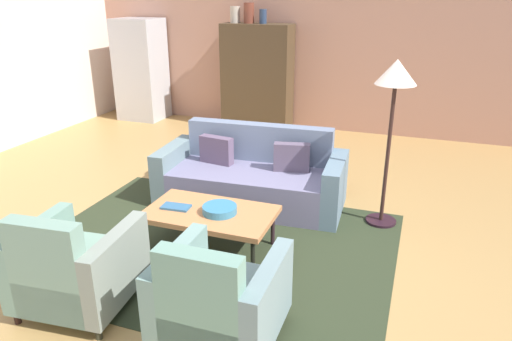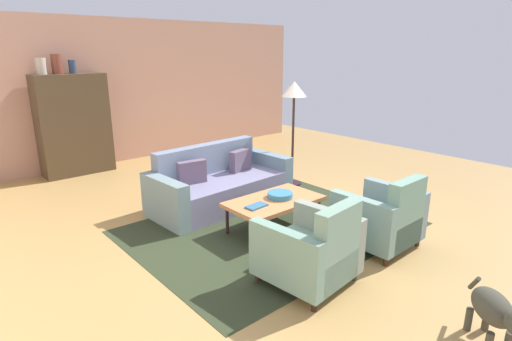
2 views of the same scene
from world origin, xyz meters
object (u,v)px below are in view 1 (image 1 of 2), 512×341
(armchair_right, at_px, (218,303))
(cabinet, at_px, (257,77))
(vase_round, at_px, (249,13))
(vase_small, at_px, (263,16))
(armchair_left, at_px, (74,270))
(couch, at_px, (253,178))
(vase_tall, at_px, (235,15))
(fruit_bowl, at_px, (220,209))
(refrigerator, at_px, (141,70))
(coffee_table, at_px, (210,215))
(book_stack, at_px, (176,207))
(floor_lamp, at_px, (395,88))

(armchair_right, xyz_separation_m, cabinet, (-1.62, 5.37, 0.56))
(vase_round, bearing_deg, vase_small, 0.00)
(armchair_left, xyz_separation_m, vase_round, (-0.58, 5.36, 1.62))
(couch, bearing_deg, vase_tall, -67.97)
(fruit_bowl, bearing_deg, refrigerator, 129.77)
(couch, xyz_separation_m, vase_round, (-1.17, 3.01, 1.68))
(fruit_bowl, bearing_deg, coffee_table, -180.00)
(refrigerator, bearing_deg, couch, -41.38)
(cabinet, xyz_separation_m, vase_tall, (-0.40, -0.00, 1.04))
(fruit_bowl, relative_size, vase_tall, 1.18)
(vase_tall, bearing_deg, vase_small, 0.00)
(book_stack, relative_size, vase_tall, 1.03)
(couch, bearing_deg, vase_round, -71.98)
(couch, height_order, book_stack, couch)
(vase_tall, xyz_separation_m, floor_lamp, (2.90, -3.07, -0.49))
(fruit_bowl, xyz_separation_m, cabinet, (-1.12, 4.20, 0.46))
(couch, distance_m, armchair_right, 2.43)
(coffee_table, height_order, armchair_right, armchair_right)
(coffee_table, distance_m, cabinet, 4.36)
(vase_round, xyz_separation_m, floor_lamp, (2.65, -3.07, -0.52))
(vase_tall, bearing_deg, floor_lamp, -46.65)
(coffee_table, bearing_deg, fruit_bowl, 0.00)
(armchair_right, distance_m, book_stack, 1.46)
(armchair_left, relative_size, book_stack, 3.16)
(vase_tall, xyz_separation_m, vase_small, (0.50, 0.00, -0.02))
(armchair_right, relative_size, refrigerator, 0.48)
(armchair_left, bearing_deg, refrigerator, 111.90)
(couch, xyz_separation_m, refrigerator, (-3.30, 2.91, 0.64))
(cabinet, height_order, vase_tall, vase_tall)
(book_stack, bearing_deg, vase_small, 97.95)
(fruit_bowl, distance_m, refrigerator, 5.35)
(coffee_table, distance_m, floor_lamp, 2.15)
(coffee_table, bearing_deg, armchair_left, -116.99)
(coffee_table, xyz_separation_m, armchair_right, (0.60, -1.17, -0.02))
(armchair_left, relative_size, vase_round, 2.65)
(book_stack, xyz_separation_m, vase_round, (-0.84, 4.24, 1.55))
(armchair_left, relative_size, armchair_right, 1.00)
(vase_round, distance_m, vase_small, 0.25)
(fruit_bowl, distance_m, book_stack, 0.44)
(armchair_left, distance_m, vase_round, 5.63)
(couch, distance_m, armchair_left, 2.43)
(armchair_left, height_order, floor_lamp, floor_lamp)
(armchair_left, height_order, vase_small, vase_small)
(vase_small, bearing_deg, fruit_bowl, -76.27)
(armchair_left, xyz_separation_m, vase_small, (-0.33, 5.36, 1.57))
(armchair_right, height_order, fruit_bowl, armchair_right)
(coffee_table, xyz_separation_m, fruit_bowl, (0.10, 0.00, 0.07))
(book_stack, bearing_deg, floor_lamp, 32.80)
(armchair_left, bearing_deg, fruit_bowl, 53.82)
(armchair_left, bearing_deg, vase_tall, 93.42)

